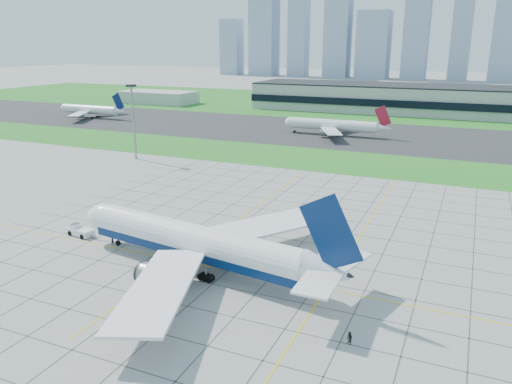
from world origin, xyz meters
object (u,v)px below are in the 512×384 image
(crew_near, at_px, (113,241))
(distant_jet_1, at_px, (333,125))
(pushback_tug, at_px, (80,231))
(crew_far, at_px, (349,338))
(airliner, at_px, (196,243))
(light_mast, at_px, (133,113))
(distant_jet_0, at_px, (91,110))

(crew_near, distance_m, distant_jet_1, 139.59)
(pushback_tug, xyz_separation_m, distant_jet_1, (16.99, 137.98, 3.46))
(crew_near, bearing_deg, crew_far, -82.53)
(crew_near, bearing_deg, airliner, -73.58)
(crew_near, bearing_deg, distant_jet_1, 20.75)
(airliner, relative_size, distant_jet_1, 1.29)
(light_mast, xyz_separation_m, airliner, (64.51, -68.59, -11.21))
(distant_jet_0, bearing_deg, pushback_tug, -49.42)
(pushback_tug, bearing_deg, light_mast, 125.75)
(crew_far, bearing_deg, light_mast, -179.21)
(distant_jet_1, bearing_deg, distant_jet_0, -179.63)
(crew_near, relative_size, distant_jet_1, 0.04)
(distant_jet_0, bearing_deg, light_mast, -40.94)
(airliner, height_order, pushback_tug, airliner)
(airliner, bearing_deg, light_mast, 141.37)
(crew_far, height_order, distant_jet_0, distant_jet_0)
(light_mast, distance_m, distant_jet_0, 111.39)
(crew_near, distance_m, crew_far, 54.00)
(crew_far, distance_m, distant_jet_1, 160.82)
(distant_jet_1, bearing_deg, light_mast, -124.63)
(pushback_tug, distance_m, distant_jet_0, 180.54)
(crew_far, xyz_separation_m, distant_jet_0, (-178.92, 153.62, 3.54))
(light_mast, bearing_deg, crew_near, -56.61)
(light_mast, relative_size, airliner, 0.44)
(light_mast, bearing_deg, distant_jet_0, 139.06)
(crew_far, xyz_separation_m, distant_jet_1, (-44.51, 154.50, 3.54))
(airliner, height_order, distant_jet_1, airliner)
(airliner, bearing_deg, pushback_tug, -179.44)
(light_mast, relative_size, distant_jet_0, 0.60)
(distant_jet_1, bearing_deg, crew_near, -93.01)
(airliner, distance_m, distant_jet_0, 204.68)
(airliner, xyz_separation_m, crew_near, (-21.09, 2.71, -4.18))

